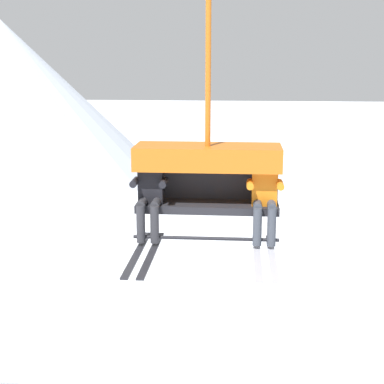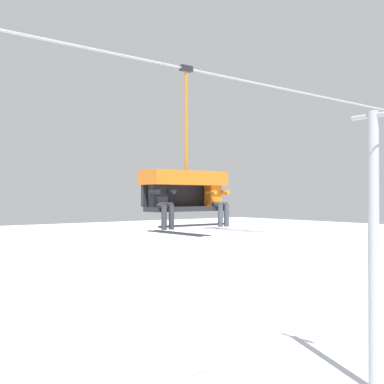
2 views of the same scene
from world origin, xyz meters
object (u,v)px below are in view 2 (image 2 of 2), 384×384
object	(u,v)px
skier_black	(162,199)
skier_orange	(217,199)
chairlift_chair	(184,184)
lift_tower_far	(374,243)

from	to	relation	value
skier_black	skier_orange	size ratio (longest dim) A/B	1.00
skier_orange	chairlift_chair	bearing A→B (deg)	163.27
lift_tower_far	skier_orange	xyz separation A→B (m)	(-7.78, -0.93, 1.52)
lift_tower_far	chairlift_chair	world-z (taller)	lift_tower_far
lift_tower_far	skier_orange	size ratio (longest dim) A/B	5.57
skier_black	skier_orange	bearing A→B (deg)	0.00
chairlift_chair	skier_orange	xyz separation A→B (m)	(0.73, -0.22, -0.32)
skier_orange	skier_black	bearing A→B (deg)	180.00
lift_tower_far	skier_black	distance (m)	9.42
lift_tower_far	skier_orange	bearing A→B (deg)	-173.17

